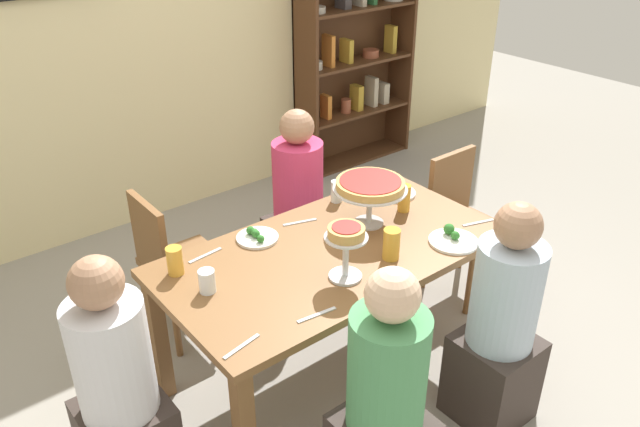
{
  "coord_description": "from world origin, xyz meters",
  "views": [
    {
      "loc": [
        -1.64,
        -1.94,
        2.33
      ],
      "look_at": [
        0.0,
        0.1,
        0.89
      ],
      "focal_mm": 35.42,
      "sensor_mm": 36.0,
      "label": 1
    }
  ],
  "objects_px": {
    "salad_plate_spare": "(257,237)",
    "cutlery_knife_near": "(242,346)",
    "deep_dish_pizza_stand": "(370,187)",
    "beer_glass_amber_tall": "(175,261)",
    "cutlery_fork_near": "(317,315)",
    "bookshelf": "(353,33)",
    "chair_far_left": "(173,260)",
    "chair_head_east": "(462,217)",
    "cutlery_knife_far": "(300,222)",
    "beer_glass_amber_spare": "(404,198)",
    "water_glass_clear_far": "(207,281)",
    "diner_near_left": "(385,413)",
    "personal_pizza_stand": "(346,241)",
    "diner_far_right": "(298,214)",
    "water_glass_clear_near": "(337,191)",
    "cutlery_spare_fork": "(478,223)",
    "diner_head_west": "(120,399)",
    "dining_table": "(333,265)",
    "beer_glass_amber_short": "(391,244)",
    "diner_near_right": "(500,333)",
    "salad_plate_near_diner": "(453,239)",
    "cutlery_fork_far": "(205,255)",
    "salad_plate_far_diner": "(396,192)"
  },
  "relations": [
    {
      "from": "dining_table",
      "to": "beer_glass_amber_spare",
      "type": "distance_m",
      "value": 0.56
    },
    {
      "from": "dining_table",
      "to": "chair_head_east",
      "type": "height_order",
      "value": "chair_head_east"
    },
    {
      "from": "deep_dish_pizza_stand",
      "to": "cutlery_knife_near",
      "type": "relative_size",
      "value": 2.07
    },
    {
      "from": "diner_far_right",
      "to": "salad_plate_far_diner",
      "type": "relative_size",
      "value": 5.02
    },
    {
      "from": "chair_far_left",
      "to": "cutlery_spare_fork",
      "type": "bearing_deg",
      "value": 49.5
    },
    {
      "from": "diner_far_right",
      "to": "beer_glass_amber_spare",
      "type": "height_order",
      "value": "diner_far_right"
    },
    {
      "from": "diner_near_left",
      "to": "beer_glass_amber_short",
      "type": "distance_m",
      "value": 0.79
    },
    {
      "from": "diner_far_right",
      "to": "water_glass_clear_near",
      "type": "distance_m",
      "value": 0.49
    },
    {
      "from": "diner_head_west",
      "to": "salad_plate_near_diner",
      "type": "height_order",
      "value": "diner_head_west"
    },
    {
      "from": "bookshelf",
      "to": "cutlery_knife_near",
      "type": "bearing_deg",
      "value": -138.08
    },
    {
      "from": "cutlery_fork_near",
      "to": "dining_table",
      "type": "bearing_deg",
      "value": 49.71
    },
    {
      "from": "bookshelf",
      "to": "water_glass_clear_far",
      "type": "xyz_separation_m",
      "value": [
        -2.52,
        -1.94,
        -0.33
      ]
    },
    {
      "from": "bookshelf",
      "to": "cutlery_spare_fork",
      "type": "bearing_deg",
      "value": -116.66
    },
    {
      "from": "water_glass_clear_far",
      "to": "cutlery_spare_fork",
      "type": "bearing_deg",
      "value": -14.15
    },
    {
      "from": "cutlery_fork_near",
      "to": "cutlery_knife_far",
      "type": "relative_size",
      "value": 1.0
    },
    {
      "from": "salad_plate_near_diner",
      "to": "salad_plate_spare",
      "type": "bearing_deg",
      "value": 139.99
    },
    {
      "from": "beer_glass_amber_tall",
      "to": "cutlery_fork_near",
      "type": "xyz_separation_m",
      "value": [
        0.3,
        -0.63,
        -0.06
      ]
    },
    {
      "from": "dining_table",
      "to": "cutlery_knife_near",
      "type": "bearing_deg",
      "value": -156.0
    },
    {
      "from": "chair_head_east",
      "to": "cutlery_knife_far",
      "type": "bearing_deg",
      "value": -10.45
    },
    {
      "from": "water_glass_clear_near",
      "to": "chair_head_east",
      "type": "bearing_deg",
      "value": -18.67
    },
    {
      "from": "deep_dish_pizza_stand",
      "to": "cutlery_knife_far",
      "type": "relative_size",
      "value": 2.07
    },
    {
      "from": "beer_glass_amber_tall",
      "to": "cutlery_knife_near",
      "type": "xyz_separation_m",
      "value": [
        -0.04,
        -0.6,
        -0.06
      ]
    },
    {
      "from": "diner_far_right",
      "to": "beer_glass_amber_short",
      "type": "distance_m",
      "value": 1.04
    },
    {
      "from": "cutlery_fork_far",
      "to": "cutlery_fork_near",
      "type": "bearing_deg",
      "value": 94.79
    },
    {
      "from": "deep_dish_pizza_stand",
      "to": "cutlery_knife_far",
      "type": "distance_m",
      "value": 0.41
    },
    {
      "from": "salad_plate_spare",
      "to": "bookshelf",
      "type": "bearing_deg",
      "value": 38.98
    },
    {
      "from": "beer_glass_amber_spare",
      "to": "cutlery_fork_near",
      "type": "xyz_separation_m",
      "value": [
        -0.91,
        -0.41,
        -0.07
      ]
    },
    {
      "from": "chair_far_left",
      "to": "cutlery_knife_near",
      "type": "xyz_separation_m",
      "value": [
        -0.24,
        -1.09,
        0.26
      ]
    },
    {
      "from": "beer_glass_amber_tall",
      "to": "beer_glass_amber_spare",
      "type": "relative_size",
      "value": 0.89
    },
    {
      "from": "chair_far_left",
      "to": "water_glass_clear_far",
      "type": "bearing_deg",
      "value": -12.75
    },
    {
      "from": "diner_near_left",
      "to": "water_glass_clear_far",
      "type": "xyz_separation_m",
      "value": [
        -0.29,
        0.81,
        0.3
      ]
    },
    {
      "from": "beer_glass_amber_short",
      "to": "cutlery_spare_fork",
      "type": "relative_size",
      "value": 0.84
    },
    {
      "from": "beer_glass_amber_spare",
      "to": "water_glass_clear_near",
      "type": "distance_m",
      "value": 0.37
    },
    {
      "from": "salad_plate_spare",
      "to": "cutlery_knife_near",
      "type": "relative_size",
      "value": 1.15
    },
    {
      "from": "cutlery_spare_fork",
      "to": "chair_head_east",
      "type": "bearing_deg",
      "value": 63.89
    },
    {
      "from": "chair_head_east",
      "to": "chair_far_left",
      "type": "distance_m",
      "value": 1.71
    },
    {
      "from": "personal_pizza_stand",
      "to": "deep_dish_pizza_stand",
      "type": "bearing_deg",
      "value": 35.44
    },
    {
      "from": "cutlery_spare_fork",
      "to": "personal_pizza_stand",
      "type": "bearing_deg",
      "value": -166.37
    },
    {
      "from": "cutlery_fork_far",
      "to": "cutlery_knife_far",
      "type": "xyz_separation_m",
      "value": [
        0.53,
        -0.03,
        0.0
      ]
    },
    {
      "from": "diner_near_left",
      "to": "personal_pizza_stand",
      "type": "distance_m",
      "value": 0.72
    },
    {
      "from": "diner_near_right",
      "to": "beer_glass_amber_spare",
      "type": "xyz_separation_m",
      "value": [
        0.15,
        0.77,
        0.32
      ]
    },
    {
      "from": "chair_far_left",
      "to": "chair_head_east",
      "type": "bearing_deg",
      "value": 67.2
    },
    {
      "from": "diner_head_west",
      "to": "beer_glass_amber_tall",
      "type": "relative_size",
      "value": 8.75
    },
    {
      "from": "dining_table",
      "to": "water_glass_clear_near",
      "type": "xyz_separation_m",
      "value": [
        0.33,
        0.36,
        0.15
      ]
    },
    {
      "from": "diner_near_left",
      "to": "chair_head_east",
      "type": "xyz_separation_m",
      "value": [
        1.44,
        0.84,
        -0.01
      ]
    },
    {
      "from": "chair_far_left",
      "to": "beer_glass_amber_short",
      "type": "relative_size",
      "value": 5.79
    },
    {
      "from": "diner_near_left",
      "to": "cutlery_knife_near",
      "type": "xyz_separation_m",
      "value": [
        -0.37,
        0.41,
        0.25
      ]
    },
    {
      "from": "dining_table",
      "to": "water_glass_clear_near",
      "type": "height_order",
      "value": "water_glass_clear_near"
    },
    {
      "from": "diner_far_right",
      "to": "cutlery_spare_fork",
      "type": "distance_m",
      "value": 1.12
    },
    {
      "from": "personal_pizza_stand",
      "to": "salad_plate_spare",
      "type": "relative_size",
      "value": 1.25
    }
  ]
}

